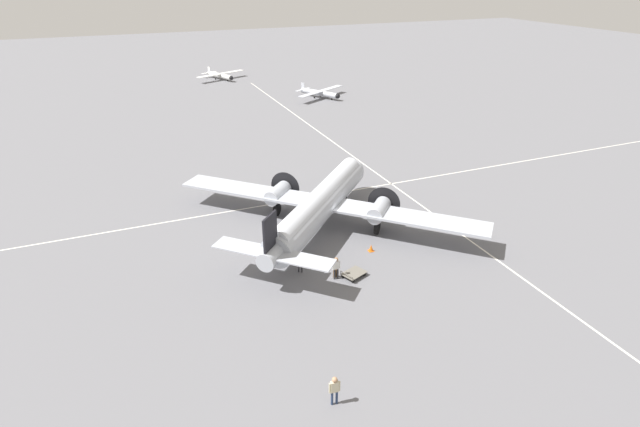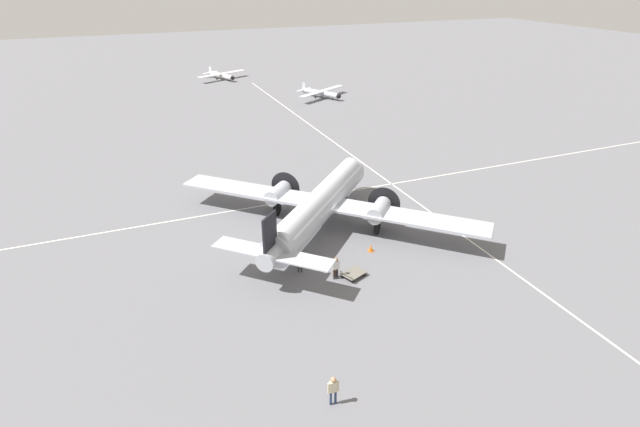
{
  "view_description": "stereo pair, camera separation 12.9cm",
  "coord_description": "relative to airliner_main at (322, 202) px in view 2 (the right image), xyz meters",
  "views": [
    {
      "loc": [
        14.13,
        34.09,
        19.84
      ],
      "look_at": [
        0.0,
        0.0,
        1.57
      ],
      "focal_mm": 28.0,
      "sensor_mm": 36.0,
      "label": 1
    },
    {
      "loc": [
        14.01,
        34.14,
        19.84
      ],
      "look_at": [
        0.0,
        0.0,
        1.57
      ],
      "focal_mm": 28.0,
      "sensor_mm": 36.0,
      "label": 2
    }
  ],
  "objects": [
    {
      "name": "airliner_main",
      "position": [
        0.0,
        0.0,
        0.0
      ],
      "size": [
        21.18,
        21.0,
        5.51
      ],
      "rotation": [
        0.0,
        0.0,
        3.94
      ],
      "color": "#ADB2BC",
      "rests_on": "ground_plane"
    },
    {
      "name": "crew_foreground",
      "position": [
        6.7,
        17.69,
        -1.35
      ],
      "size": [
        0.6,
        0.28,
        1.77
      ],
      "rotation": [
        0.0,
        0.0,
        -3.26
      ],
      "color": "navy",
      "rests_on": "ground_plane"
    },
    {
      "name": "ground_plane",
      "position": [
        0.26,
        0.27,
        -2.43
      ],
      "size": [
        300.0,
        300.0,
        0.0
      ],
      "primitive_type": "plane",
      "color": "slate"
    },
    {
      "name": "light_aircraft_distant",
      "position": [
        -17.9,
        -43.34,
        -1.58
      ],
      "size": [
        9.99,
        7.89,
        2.08
      ],
      "rotation": [
        0.0,
        0.0,
        2.1
      ],
      "color": "#B7BCC6",
      "rests_on": "ground_plane"
    },
    {
      "name": "baggage_cart",
      "position": [
        0.72,
        7.65,
        -2.16
      ],
      "size": [
        1.97,
        1.72,
        0.56
      ],
      "rotation": [
        0.0,
        0.0,
        3.53
      ],
      "color": "#6B665B",
      "rests_on": "ground_plane"
    },
    {
      "name": "apron_line_northsouth",
      "position": [
        -10.29,
        0.27,
        -2.43
      ],
      "size": [
        0.16,
        120.0,
        0.01
      ],
      "color": "silver",
      "rests_on": "ground_plane"
    },
    {
      "name": "traffic_cone",
      "position": [
        -2.1,
        4.93,
        -2.18
      ],
      "size": [
        0.42,
        0.42,
        0.55
      ],
      "color": "orange",
      "rests_on": "ground_plane"
    },
    {
      "name": "light_aircraft_taxiing",
      "position": [
        -5.64,
        -64.91,
        -1.6
      ],
      "size": [
        10.11,
        7.86,
        2.03
      ],
      "rotation": [
        0.0,
        0.0,
        2.0
      ],
      "color": "white",
      "rests_on": "ground_plane"
    },
    {
      "name": "apron_line_eastwest",
      "position": [
        0.26,
        -6.21,
        -2.43
      ],
      "size": [
        120.0,
        0.16,
        0.01
      ],
      "color": "silver",
      "rests_on": "ground_plane"
    },
    {
      "name": "passenger_boarding",
      "position": [
        1.99,
        7.41,
        -1.37
      ],
      "size": [
        0.6,
        0.28,
        1.74
      ],
      "rotation": [
        0.0,
        0.0,
        3.13
      ],
      "color": "#2D2D33",
      "rests_on": "ground_plane"
    },
    {
      "name": "suitcase_near_door",
      "position": [
        1.92,
        7.21,
        -2.15
      ],
      "size": [
        0.37,
        0.15,
        0.61
      ],
      "color": "brown",
      "rests_on": "ground_plane"
    },
    {
      "name": "ramp_agent",
      "position": [
        4.03,
        5.62,
        -1.44
      ],
      "size": [
        0.45,
        0.39,
        1.63
      ],
      "rotation": [
        0.0,
        0.0,
        2.46
      ],
      "color": "#2D2D33",
      "rests_on": "ground_plane"
    }
  ]
}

